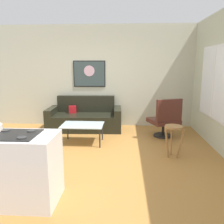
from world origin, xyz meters
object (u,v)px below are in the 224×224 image
Objects in this scene: couch at (85,119)px; coffee_table at (83,126)px; armchair at (165,119)px; bar_stool at (173,133)px; wall_painting at (89,74)px.

couch is 2.18× the size of coffee_table.
armchair is 1.56× the size of bar_stool.
wall_painting reaches higher than coffee_table.
coffee_table is 1.49× the size of bar_stool.
coffee_table is 1.92m from wall_painting.
coffee_table is 1.97m from bar_stool.
armchair reaches higher than coffee_table.
armchair is (1.90, 0.53, 0.06)m from coffee_table.
coffee_table is 0.96× the size of armchair.
couch reaches higher than coffee_table.
coffee_table is at bearing -82.27° from couch.
bar_stool is 3.13m from wall_painting.
bar_stool is at bearing -92.30° from armchair.
wall_painting is (-1.92, 2.26, 0.99)m from bar_stool.
bar_stool is (1.85, -0.67, 0.08)m from coffee_table.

